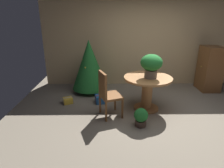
# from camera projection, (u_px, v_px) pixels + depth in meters

# --- Properties ---
(ground_plane) EXTENTS (6.60, 6.60, 0.00)m
(ground_plane) POSITION_uv_depth(u_px,v_px,m) (160.00, 118.00, 3.99)
(ground_plane) COLOR #756B5B
(back_wall_panel) EXTENTS (6.00, 0.10, 2.60)m
(back_wall_panel) POSITION_uv_depth(u_px,v_px,m) (145.00, 42.00, 5.63)
(back_wall_panel) COLOR tan
(back_wall_panel) RESTS_ON ground_plane
(round_dining_table) EXTENTS (1.05, 1.05, 0.76)m
(round_dining_table) POSITION_uv_depth(u_px,v_px,m) (147.00, 88.00, 4.21)
(round_dining_table) COLOR #9E6B3D
(round_dining_table) RESTS_ON ground_plane
(flower_vase) EXTENTS (0.46, 0.46, 0.51)m
(flower_vase) POSITION_uv_depth(u_px,v_px,m) (151.00, 64.00, 3.98)
(flower_vase) COLOR #665B51
(flower_vase) RESTS_ON round_dining_table
(wooden_chair_left) EXTENTS (0.53, 0.56, 0.98)m
(wooden_chair_left) POSITION_uv_depth(u_px,v_px,m) (107.00, 92.00, 3.89)
(wooden_chair_left) COLOR brown
(wooden_chair_left) RESTS_ON ground_plane
(holiday_tree) EXTENTS (0.97, 0.97, 1.44)m
(holiday_tree) POSITION_uv_depth(u_px,v_px,m) (89.00, 65.00, 5.15)
(holiday_tree) COLOR brown
(holiday_tree) RESTS_ON ground_plane
(gift_box_gold) EXTENTS (0.27, 0.24, 0.15)m
(gift_box_gold) POSITION_uv_depth(u_px,v_px,m) (68.00, 100.00, 4.63)
(gift_box_gold) COLOR gold
(gift_box_gold) RESTS_ON ground_plane
(gift_box_blue) EXTENTS (0.28, 0.31, 0.19)m
(gift_box_blue) POSITION_uv_depth(u_px,v_px,m) (100.00, 99.00, 4.67)
(gift_box_blue) COLOR #1E569E
(gift_box_blue) RESTS_ON ground_plane
(wooden_cabinet) EXTENTS (0.52, 0.64, 1.24)m
(wooden_cabinet) POSITION_uv_depth(u_px,v_px,m) (210.00, 69.00, 5.34)
(wooden_cabinet) COLOR brown
(wooden_cabinet) RESTS_ON ground_plane
(potted_plant) EXTENTS (0.27, 0.27, 0.37)m
(potted_plant) POSITION_uv_depth(u_px,v_px,m) (141.00, 117.00, 3.64)
(potted_plant) COLOR #4C382D
(potted_plant) RESTS_ON ground_plane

